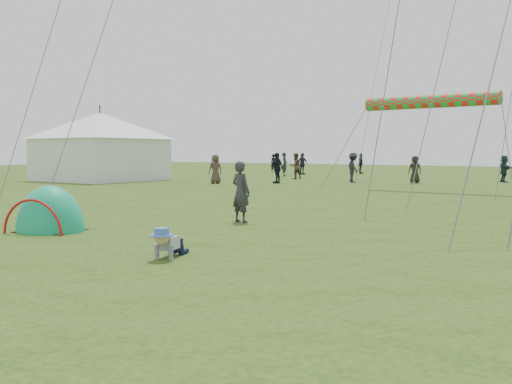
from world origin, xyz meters
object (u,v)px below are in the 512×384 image
Objects in this scene: popup_tent at (51,231)px; standing_adult at (241,192)px; crawling_toddler at (167,242)px; event_marquee at (100,144)px.

standing_adult is at bearing 40.02° from popup_tent.
standing_adult is at bearing 94.82° from crawling_toddler.
event_marquee is at bearing -22.60° from standing_adult.
crawling_toddler is 0.11× the size of event_marquee.
standing_adult reaches higher than popup_tent.
crawling_toddler is 4.65m from popup_tent.
event_marquee is at bearing 124.95° from crawling_toddler.
standing_adult is 0.23× the size of event_marquee.
standing_adult is (-2.14, 4.65, 0.51)m from crawling_toddler.
crawling_toddler is at bearing 121.14° from standing_adult.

